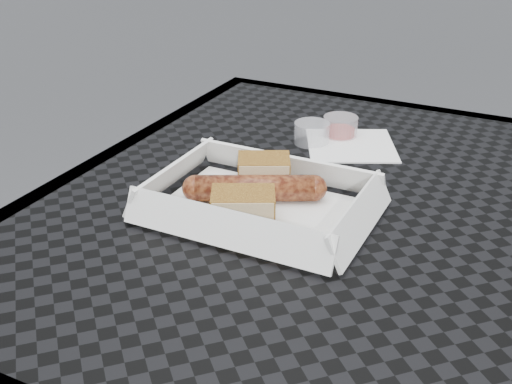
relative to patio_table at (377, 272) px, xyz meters
The scene contains 9 objects.
patio_table is the anchor object (origin of this frame).
food_tray 0.16m from the patio_table, 158.04° to the right, with size 0.22×0.15×0.00m, color white.
bratwurst 0.18m from the patio_table, 166.12° to the right, with size 0.15×0.09×0.03m.
bread_near 0.18m from the patio_table, behind, with size 0.06×0.04×0.04m, color olive.
bread_far 0.18m from the patio_table, 147.31° to the right, with size 0.07×0.05×0.04m, color olive.
veg_garnish 0.14m from the patio_table, 120.60° to the right, with size 0.03×0.03×0.00m.
napkin 0.22m from the patio_table, 118.71° to the left, with size 0.12×0.12×0.00m, color white.
condiment_cup_sauce 0.26m from the patio_table, 121.06° to the left, with size 0.05×0.05×0.03m, color #96110A.
condiment_cup_empty 0.24m from the patio_table, 132.66° to the left, with size 0.05×0.05×0.03m, color silver.
Camera 1 is at (0.15, -0.63, 1.10)m, focal length 45.00 mm.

